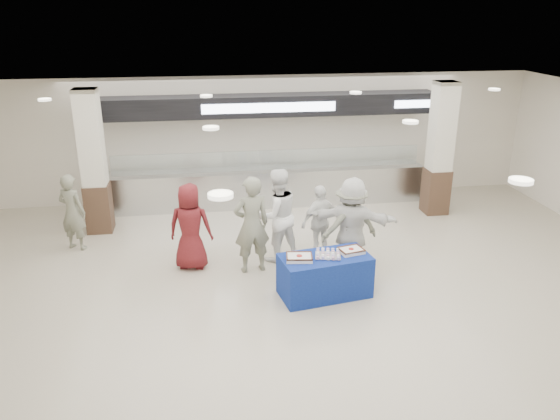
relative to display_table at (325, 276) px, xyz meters
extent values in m
plane|color=beige|center=(-0.38, -0.54, -0.38)|extent=(14.00, 14.00, 0.00)
cube|color=silver|center=(-0.38, 4.86, 0.08)|extent=(8.00, 0.80, 0.90)
cube|color=silver|center=(-0.38, 4.86, 0.55)|extent=(8.00, 0.85, 0.04)
cube|color=white|center=(-0.38, 4.56, 0.88)|extent=(7.60, 0.02, 0.50)
cube|color=black|center=(-0.38, 4.86, 2.17)|extent=(8.40, 0.70, 0.50)
cube|color=white|center=(-0.38, 4.50, 2.17)|extent=(3.20, 0.03, 0.22)
cube|color=white|center=(3.42, 4.50, 2.17)|extent=(1.40, 0.03, 0.18)
cube|color=#3A261A|center=(-4.38, 3.66, 0.18)|extent=(0.55, 0.55, 1.10)
cube|color=beige|center=(-4.38, 3.66, 1.78)|extent=(0.50, 0.50, 2.10)
cube|color=#3A261A|center=(3.62, 3.66, 0.18)|extent=(0.55, 0.55, 1.10)
cube|color=beige|center=(3.62, 3.66, 1.78)|extent=(0.50, 0.50, 2.10)
cube|color=navy|center=(0.00, 0.00, 0.00)|extent=(1.66, 1.03, 0.75)
cube|color=white|center=(-0.47, -0.06, 0.41)|extent=(0.48, 0.40, 0.07)
cube|color=#472314|center=(-0.47, -0.06, 0.46)|extent=(0.48, 0.40, 0.02)
cylinder|color=#A01E16|center=(-0.47, -0.06, 0.45)|extent=(0.11, 0.11, 0.01)
cube|color=white|center=(0.48, 0.09, 0.41)|extent=(0.47, 0.41, 0.06)
cube|color=#472314|center=(0.48, 0.09, 0.45)|extent=(0.47, 0.41, 0.02)
cylinder|color=#A01E16|center=(0.48, 0.09, 0.44)|extent=(0.11, 0.11, 0.01)
cube|color=#BBBAC0|center=(0.05, 0.00, 0.38)|extent=(0.50, 0.41, 0.02)
imported|color=maroon|center=(-2.31, 1.46, 0.48)|extent=(0.93, 0.70, 1.71)
imported|color=slate|center=(-1.16, 1.15, 0.57)|extent=(0.76, 0.57, 1.90)
imported|color=white|center=(-0.62, 1.58, 0.57)|extent=(1.10, 0.98, 1.89)
imported|color=white|center=(0.26, 1.60, 0.38)|extent=(0.96, 0.69, 1.51)
imported|color=slate|center=(0.73, 1.06, 0.49)|extent=(1.18, 0.76, 1.73)
imported|color=white|center=(0.74, 1.01, 0.55)|extent=(1.79, 1.15, 1.84)
imported|color=slate|center=(-4.73, 2.71, 0.44)|extent=(0.71, 0.62, 1.63)
camera|label=1|loc=(-2.04, -8.34, 4.44)|focal=35.00mm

